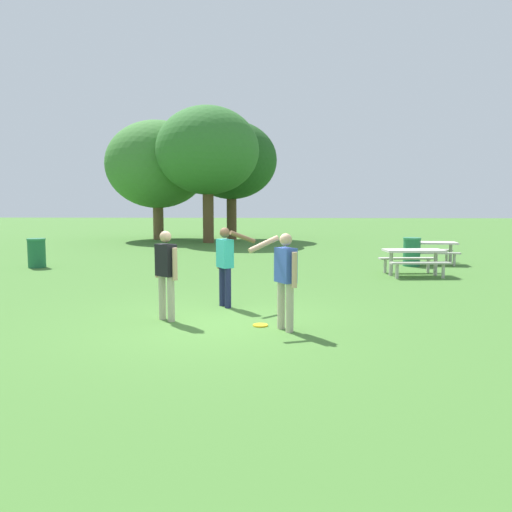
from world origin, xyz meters
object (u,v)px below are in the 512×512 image
object	(u,v)px
frisbee	(260,325)
tree_far_right	(231,161)
person_thrower	(226,261)
tree_broad_center	(208,151)
picnic_table_far	(431,248)
person_bystander	(166,269)
picnic_table_near	(414,256)
person_catcher	(285,274)
trash_can_beside_table	(37,253)
trash_can_further_along	(412,252)
tree_tall_left	(157,165)

from	to	relation	value
frisbee	tree_far_right	size ratio (longest dim) A/B	0.04
person_thrower	tree_far_right	xyz separation A→B (m)	(-1.68, 18.91, 3.52)
tree_broad_center	picnic_table_far	bearing A→B (deg)	-44.44
person_bystander	frisbee	size ratio (longest dim) A/B	6.15
picnic_table_near	tree_broad_center	size ratio (longest dim) A/B	0.25
person_bystander	person_catcher	bearing A→B (deg)	-16.60
person_bystander	frisbee	world-z (taller)	person_bystander
frisbee	picnic_table_far	world-z (taller)	picnic_table_far
frisbee	tree_far_right	xyz separation A→B (m)	(-2.46, 20.52, 4.47)
trash_can_beside_table	tree_broad_center	xyz separation A→B (m)	(4.22, 10.49, 4.31)
frisbee	picnic_table_near	size ratio (longest dim) A/B	0.15
tree_far_right	frisbee	bearing A→B (deg)	-83.18
person_thrower	person_catcher	world-z (taller)	same
person_catcher	person_thrower	bearing A→B (deg)	122.23
trash_can_further_along	picnic_table_far	bearing A→B (deg)	37.97
person_thrower	tree_tall_left	bearing A→B (deg)	107.45
trash_can_further_along	tree_broad_center	world-z (taller)	tree_broad_center
person_catcher	trash_can_further_along	xyz separation A→B (m)	(4.35, 8.90, -0.48)
trash_can_beside_table	trash_can_further_along	size ratio (longest dim) A/B	1.00
tree_far_right	trash_can_beside_table	bearing A→B (deg)	-112.11
picnic_table_near	tree_broad_center	distance (m)	14.70
person_thrower	tree_far_right	size ratio (longest dim) A/B	0.24
picnic_table_far	tree_far_right	world-z (taller)	tree_far_right
person_bystander	picnic_table_far	world-z (taller)	person_bystander
frisbee	tree_tall_left	size ratio (longest dim) A/B	0.04
person_thrower	person_catcher	xyz separation A→B (m)	(1.20, -1.90, 0.00)
picnic_table_near	tree_tall_left	xyz separation A→B (m)	(-10.93, 14.03, 3.69)
picnic_table_near	tree_far_right	size ratio (longest dim) A/B	0.27
picnic_table_near	tree_far_right	xyz separation A→B (m)	(-6.71, 14.16, 3.92)
person_catcher	picnic_table_near	size ratio (longest dim) A/B	0.91
person_thrower	tree_tall_left	size ratio (longest dim) A/B	0.24
person_bystander	picnic_table_near	bearing A→B (deg)	45.13
person_thrower	tree_tall_left	distance (m)	19.95
trash_can_beside_table	picnic_table_near	bearing A→B (deg)	-6.14
tree_broad_center	person_thrower	bearing A→B (deg)	-80.76
person_thrower	tree_tall_left	xyz separation A→B (m)	(-5.90, 18.77, 3.29)
person_catcher	tree_tall_left	xyz separation A→B (m)	(-7.10, 20.67, 3.29)
tree_tall_left	trash_can_beside_table	bearing A→B (deg)	-94.52
tree_tall_left	trash_can_further_along	bearing A→B (deg)	-45.78
person_bystander	tree_broad_center	xyz separation A→B (m)	(-1.74, 17.78, 3.85)
person_bystander	tree_far_right	bearing A→B (deg)	92.07
picnic_table_far	tree_tall_left	size ratio (longest dim) A/B	0.27
person_catcher	trash_can_beside_table	xyz separation A→B (m)	(-8.11, 7.93, -0.48)
person_thrower	trash_can_further_along	xyz separation A→B (m)	(5.55, 7.00, -0.48)
tree_broad_center	person_bystander	bearing A→B (deg)	-84.41
frisbee	trash_can_further_along	size ratio (longest dim) A/B	0.28
person_thrower	person_catcher	distance (m)	2.25
person_thrower	tree_broad_center	size ratio (longest dim) A/B	0.23
picnic_table_far	tree_broad_center	bearing A→B (deg)	135.56
trash_can_beside_table	person_bystander	bearing A→B (deg)	-50.73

